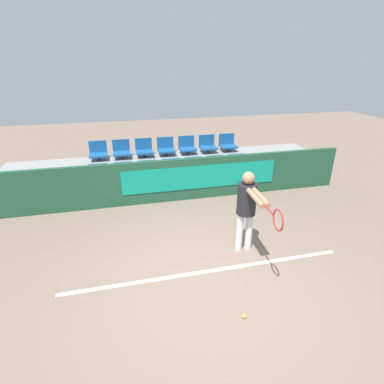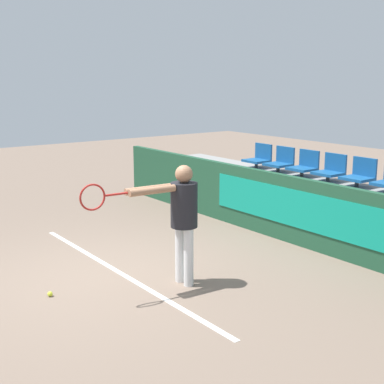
{
  "view_description": "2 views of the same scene",
  "coord_description": "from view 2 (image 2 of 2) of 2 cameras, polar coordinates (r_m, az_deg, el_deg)",
  "views": [
    {
      "loc": [
        -1.28,
        -3.82,
        3.41
      ],
      "look_at": [
        0.07,
        1.75,
        0.87
      ],
      "focal_mm": 28.0,
      "sensor_mm": 36.0,
      "label": 1
    },
    {
      "loc": [
        6.35,
        -3.2,
        2.69
      ],
      "look_at": [
        -0.12,
        1.6,
        0.98
      ],
      "focal_mm": 50.0,
      "sensor_mm": 36.0,
      "label": 2
    }
  ],
  "objects": [
    {
      "name": "tennis_ball",
      "position": [
        7.08,
        -14.91,
        -10.47
      ],
      "size": [
        0.07,
        0.07,
        0.07
      ],
      "color": "#CCDB33",
      "rests_on": "ground"
    },
    {
      "name": "stadium_chair_10",
      "position": [
        10.3,
        14.59,
        2.33
      ],
      "size": [
        0.49,
        0.44,
        0.51
      ],
      "color": "#333333",
      "rests_on": "bleacher_tier_middle"
    },
    {
      "name": "bleacher_tier_middle",
      "position": [
        10.33,
        14.0,
        -1.14
      ],
      "size": [
        8.84,
        0.86,
        0.81
      ],
      "color": "gray",
      "rests_on": "ground"
    },
    {
      "name": "stadium_chair_5",
      "position": [
        8.95,
        17.38,
        -1.91
      ],
      "size": [
        0.49,
        0.44,
        0.51
      ],
      "color": "#333333",
      "rests_on": "bleacher_tier_front"
    },
    {
      "name": "court_baseline",
      "position": [
        7.7,
        -7.69,
        -8.52
      ],
      "size": [
        5.03,
        0.08,
        0.01
      ],
      "color": "white",
      "rests_on": "ground"
    },
    {
      "name": "stadium_chair_7",
      "position": [
        11.59,
        7.16,
        3.67
      ],
      "size": [
        0.49,
        0.44,
        0.51
      ],
      "color": "#333333",
      "rests_on": "bleacher_tier_middle"
    },
    {
      "name": "barrier_wall",
      "position": [
        9.29,
        8.76,
        -1.38
      ],
      "size": [
        9.24,
        0.14,
        1.12
      ],
      "color": "#1E4C33",
      "rests_on": "ground"
    },
    {
      "name": "stadium_chair_11",
      "position": [
        9.91,
        17.47,
        1.8
      ],
      "size": [
        0.49,
        0.44,
        0.51
      ],
      "color": "#333333",
      "rests_on": "bleacher_tier_middle"
    },
    {
      "name": "stadium_chair_8",
      "position": [
        11.14,
        9.44,
        3.27
      ],
      "size": [
        0.49,
        0.44,
        0.51
      ],
      "color": "#333333",
      "rests_on": "bleacher_tier_middle"
    },
    {
      "name": "stadium_chair_0",
      "position": [
        11.09,
        3.9,
        1.24
      ],
      "size": [
        0.49,
        0.44,
        0.51
      ],
      "color": "#333333",
      "rests_on": "bleacher_tier_front"
    },
    {
      "name": "bleacher_tier_front",
      "position": [
        9.75,
        10.72,
        -2.99
      ],
      "size": [
        8.84,
        0.86,
        0.4
      ],
      "color": "gray",
      "rests_on": "ground"
    },
    {
      "name": "stadium_chair_1",
      "position": [
        10.62,
        6.15,
        0.71
      ],
      "size": [
        0.49,
        0.44,
        0.51
      ],
      "color": "#333333",
      "rests_on": "bleacher_tier_front"
    },
    {
      "name": "tennis_player",
      "position": [
        6.94,
        -1.32,
        -2.1
      ],
      "size": [
        0.35,
        1.6,
        1.61
      ],
      "rotation": [
        0.0,
        0.0,
        -0.07
      ],
      "color": "silver",
      "rests_on": "ground"
    },
    {
      "name": "ground_plane",
      "position": [
        7.6,
        -9.3,
        -8.89
      ],
      "size": [
        30.0,
        30.0,
        0.0
      ],
      "primitive_type": "plane",
      "color": "#7A6656"
    },
    {
      "name": "stadium_chair_9",
      "position": [
        10.71,
        11.92,
        2.82
      ],
      "size": [
        0.49,
        0.44,
        0.51
      ],
      "color": "#333333",
      "rests_on": "bleacher_tier_middle"
    },
    {
      "name": "stadium_chair_3",
      "position": [
        9.73,
        11.28,
        -0.49
      ],
      "size": [
        0.49,
        0.44,
        0.51
      ],
      "color": "#333333",
      "rests_on": "bleacher_tier_front"
    },
    {
      "name": "stadium_chair_4",
      "position": [
        9.33,
        14.2,
        -1.17
      ],
      "size": [
        0.49,
        0.44,
        0.51
      ],
      "color": "#333333",
      "rests_on": "bleacher_tier_front"
    },
    {
      "name": "stadium_chair_2",
      "position": [
        10.16,
        8.61,
        0.14
      ],
      "size": [
        0.49,
        0.44,
        0.51
      ],
      "color": "#333333",
      "rests_on": "bleacher_tier_front"
    }
  ]
}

